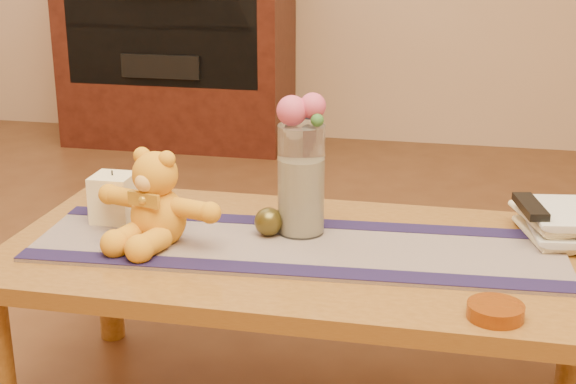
% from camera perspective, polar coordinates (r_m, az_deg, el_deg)
% --- Properties ---
extents(coffee_table_top, '(1.40, 0.70, 0.04)m').
position_cam_1_polar(coffee_table_top, '(1.88, 1.49, -4.45)').
color(coffee_table_top, brown).
rests_on(coffee_table_top, floor).
extents(table_leg_bl, '(0.07, 0.07, 0.41)m').
position_cam_1_polar(table_leg_bl, '(2.41, -12.40, -5.45)').
color(table_leg_bl, brown).
rests_on(table_leg_bl, floor).
extents(table_leg_br, '(0.07, 0.07, 0.41)m').
position_cam_1_polar(table_leg_br, '(2.23, 19.44, -8.08)').
color(table_leg_br, brown).
rests_on(table_leg_br, floor).
extents(persian_runner, '(1.22, 0.42, 0.01)m').
position_cam_1_polar(persian_runner, '(1.87, 0.60, -3.81)').
color(persian_runner, '#1A214B').
rests_on(persian_runner, coffee_table_top).
extents(runner_border_near, '(1.20, 0.13, 0.00)m').
position_cam_1_polar(runner_border_near, '(1.73, -0.09, -5.43)').
color(runner_border_near, '#1A133B').
rests_on(runner_border_near, persian_runner).
extents(runner_border_far, '(1.20, 0.13, 0.00)m').
position_cam_1_polar(runner_border_far, '(2.00, 1.19, -2.14)').
color(runner_border_far, '#1A133B').
rests_on(runner_border_far, persian_runner).
extents(teddy_bear, '(0.36, 0.32, 0.21)m').
position_cam_1_polar(teddy_bear, '(1.88, -9.08, -0.42)').
color(teddy_bear, orange).
rests_on(teddy_bear, persian_runner).
extents(pillar_candle, '(0.10, 0.10, 0.12)m').
position_cam_1_polar(pillar_candle, '(2.05, -12.05, -0.39)').
color(pillar_candle, '#FFEEBB').
rests_on(pillar_candle, persian_runner).
extents(candle_wick, '(0.00, 0.00, 0.01)m').
position_cam_1_polar(candle_wick, '(2.03, -12.16, 1.32)').
color(candle_wick, black).
rests_on(candle_wick, pillar_candle).
extents(glass_vase, '(0.11, 0.11, 0.26)m').
position_cam_1_polar(glass_vase, '(1.90, 0.92, 0.86)').
color(glass_vase, silver).
rests_on(glass_vase, persian_runner).
extents(potpourri_fill, '(0.09, 0.09, 0.18)m').
position_cam_1_polar(potpourri_fill, '(1.91, 0.91, -0.26)').
color(potpourri_fill, beige).
rests_on(potpourri_fill, glass_vase).
extents(rose_left, '(0.07, 0.07, 0.07)m').
position_cam_1_polar(rose_left, '(1.85, 0.27, 5.69)').
color(rose_left, '#CB476C').
rests_on(rose_left, glass_vase).
extents(rose_right, '(0.06, 0.06, 0.06)m').
position_cam_1_polar(rose_right, '(1.85, 1.74, 6.02)').
color(rose_right, '#CB476C').
rests_on(rose_right, glass_vase).
extents(blue_flower_back, '(0.04, 0.04, 0.04)m').
position_cam_1_polar(blue_flower_back, '(1.89, 1.45, 5.73)').
color(blue_flower_back, '#4C65A5').
rests_on(blue_flower_back, glass_vase).
extents(blue_flower_side, '(0.04, 0.04, 0.04)m').
position_cam_1_polar(blue_flower_side, '(1.89, 0.17, 5.45)').
color(blue_flower_side, '#4C65A5').
rests_on(blue_flower_side, glass_vase).
extents(leaf_sprig, '(0.03, 0.03, 0.03)m').
position_cam_1_polar(leaf_sprig, '(1.83, 2.05, 5.02)').
color(leaf_sprig, '#33662D').
rests_on(leaf_sprig, glass_vase).
extents(bronze_ball, '(0.09, 0.09, 0.07)m').
position_cam_1_polar(bronze_ball, '(1.91, -1.36, -2.08)').
color(bronze_ball, '#473D17').
rests_on(bronze_ball, persian_runner).
extents(book_bottom, '(0.22, 0.26, 0.02)m').
position_cam_1_polar(book_bottom, '(2.00, 16.27, -2.90)').
color(book_bottom, '#FBEFC2').
rests_on(book_bottom, coffee_table_top).
extents(book_lower, '(0.19, 0.24, 0.02)m').
position_cam_1_polar(book_lower, '(1.99, 16.49, -2.43)').
color(book_lower, '#FBEFC2').
rests_on(book_lower, book_bottom).
extents(book_upper, '(0.23, 0.26, 0.02)m').
position_cam_1_polar(book_upper, '(1.98, 16.18, -1.85)').
color(book_upper, '#FBEFC2').
rests_on(book_upper, book_lower).
extents(book_top, '(0.20, 0.25, 0.02)m').
position_cam_1_polar(book_top, '(1.98, 16.54, -1.38)').
color(book_top, '#FBEFC2').
rests_on(book_top, book_upper).
extents(tv_remote, '(0.08, 0.17, 0.02)m').
position_cam_1_polar(tv_remote, '(1.96, 16.54, -0.98)').
color(tv_remote, black).
rests_on(tv_remote, book_top).
extents(amber_dish, '(0.12, 0.12, 0.03)m').
position_cam_1_polar(amber_dish, '(1.59, 14.25, -8.05)').
color(amber_dish, '#BF5914').
rests_on(amber_dish, coffee_table_top).
extents(media_cabinet, '(1.20, 0.50, 1.10)m').
position_cam_1_polar(media_cabinet, '(4.49, -7.76, 10.28)').
color(media_cabinet, black).
rests_on(media_cabinet, floor).
extents(cabinet_cavity, '(1.02, 0.03, 0.61)m').
position_cam_1_polar(cabinet_cavity, '(4.26, -8.91, 11.30)').
color(cabinet_cavity, black).
rests_on(cabinet_cavity, media_cabinet).
extents(cabinet_shelf, '(1.02, 0.20, 0.02)m').
position_cam_1_polar(cabinet_shelf, '(4.34, -8.50, 11.44)').
color(cabinet_shelf, black).
rests_on(cabinet_shelf, media_cabinet).
extents(stereo_lower, '(0.42, 0.28, 0.12)m').
position_cam_1_polar(stereo_lower, '(4.39, -8.29, 8.91)').
color(stereo_lower, black).
rests_on(stereo_lower, media_cabinet).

